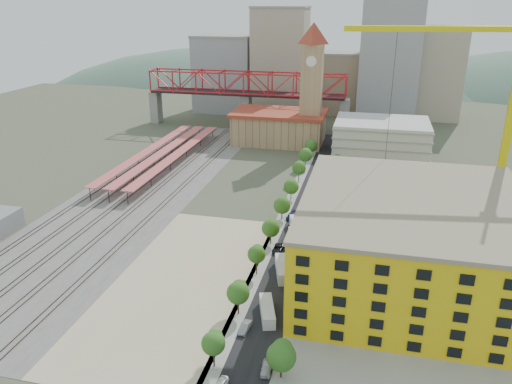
% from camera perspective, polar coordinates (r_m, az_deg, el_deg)
% --- Properties ---
extents(ground, '(400.00, 400.00, 0.00)m').
position_cam_1_polar(ground, '(133.43, -1.88, -3.55)').
color(ground, '#474C38').
rests_on(ground, ground).
extents(ballast_strip, '(36.00, 165.00, 0.06)m').
position_cam_1_polar(ballast_strip, '(160.65, -12.72, 0.31)').
color(ballast_strip, '#605E59').
rests_on(ballast_strip, ground).
extents(dirt_lot, '(28.00, 67.00, 0.06)m').
position_cam_1_polar(dirt_lot, '(108.14, -8.37, -10.07)').
color(dirt_lot, tan).
rests_on(dirt_lot, ground).
extents(street_asphalt, '(12.00, 170.00, 0.06)m').
position_cam_1_polar(street_asphalt, '(144.09, 5.84, -1.71)').
color(street_asphalt, black).
rests_on(street_asphalt, ground).
extents(sidewalk_west, '(3.00, 170.00, 0.04)m').
position_cam_1_polar(sidewalk_west, '(144.82, 3.68, -1.53)').
color(sidewalk_west, gray).
rests_on(sidewalk_west, ground).
extents(sidewalk_east, '(3.00, 170.00, 0.04)m').
position_cam_1_polar(sidewalk_east, '(143.59, 8.01, -1.90)').
color(sidewalk_east, gray).
rests_on(sidewalk_east, ground).
extents(construction_pad, '(50.00, 90.00, 0.06)m').
position_cam_1_polar(construction_pad, '(112.49, 18.31, -9.69)').
color(construction_pad, gray).
rests_on(construction_pad, ground).
extents(rail_tracks, '(26.56, 160.00, 0.18)m').
position_cam_1_polar(rail_tracks, '(161.38, -13.30, 0.40)').
color(rail_tracks, '#382B23').
rests_on(rail_tracks, ground).
extents(platform_canopies, '(16.00, 80.00, 4.12)m').
position_cam_1_polar(platform_canopies, '(185.05, -10.60, 4.52)').
color(platform_canopies, '#D16150').
rests_on(platform_canopies, ground).
extents(station_hall, '(38.00, 24.00, 13.10)m').
position_cam_1_polar(station_hall, '(208.24, 2.67, 7.46)').
color(station_hall, tan).
rests_on(station_hall, ground).
extents(clock_tower, '(12.00, 12.00, 52.00)m').
position_cam_1_polar(clock_tower, '(200.27, 6.42, 13.23)').
color(clock_tower, tan).
rests_on(clock_tower, ground).
extents(parking_garage, '(34.00, 26.00, 14.00)m').
position_cam_1_polar(parking_garage, '(193.23, 14.08, 5.87)').
color(parking_garage, silver).
rests_on(parking_garage, ground).
extents(truss_bridge, '(94.00, 9.60, 25.60)m').
position_cam_1_polar(truss_bridge, '(232.14, -1.15, 11.96)').
color(truss_bridge, gray).
rests_on(truss_bridge, ground).
extents(construction_building, '(44.60, 50.60, 18.80)m').
position_cam_1_polar(construction_building, '(107.86, 17.29, -5.29)').
color(construction_building, '#FEB215').
rests_on(construction_building, ground).
extents(street_trees, '(15.40, 124.40, 8.00)m').
position_cam_1_polar(street_trees, '(135.01, 5.26, -3.33)').
color(street_trees, '#245B1B').
rests_on(street_trees, ground).
extents(skyline, '(133.00, 46.00, 60.00)m').
position_cam_1_polar(skyline, '(262.53, 8.03, 13.70)').
color(skyline, '#9EA0A3').
rests_on(skyline, ground).
extents(distant_hills, '(647.00, 264.00, 227.00)m').
position_cam_1_polar(distant_hills, '(400.68, 14.37, 0.67)').
color(distant_hills, '#4C6B59').
rests_on(distant_hills, ground).
extents(tower_crane, '(54.02, 9.81, 58.00)m').
position_cam_1_polar(tower_crane, '(130.68, 26.00, 10.29)').
color(tower_crane, yellow).
rests_on(tower_crane, ground).
extents(site_trailer_a, '(4.86, 9.18, 2.43)m').
position_cam_1_polar(site_trailer_a, '(95.90, 1.29, -13.44)').
color(site_trailer_a, silver).
rests_on(site_trailer_a, ground).
extents(site_trailer_b, '(5.11, 10.18, 2.69)m').
position_cam_1_polar(site_trailer_b, '(108.99, 3.05, -8.79)').
color(site_trailer_b, silver).
rests_on(site_trailer_b, ground).
extents(site_trailer_c, '(3.90, 10.13, 2.70)m').
position_cam_1_polar(site_trailer_c, '(121.29, 4.27, -5.54)').
color(site_trailer_c, silver).
rests_on(site_trailer_c, ground).
extents(site_trailer_d, '(5.92, 10.70, 2.84)m').
position_cam_1_polar(site_trailer_d, '(127.89, 4.81, -4.05)').
color(site_trailer_d, silver).
rests_on(site_trailer_d, ground).
extents(car_1, '(1.91, 4.27, 1.36)m').
position_cam_1_polar(car_1, '(92.69, -1.28, -15.23)').
color(car_1, gray).
rests_on(car_1, ground).
extents(car_2, '(2.33, 4.84, 1.33)m').
position_cam_1_polar(car_2, '(118.70, 2.52, -6.50)').
color(car_2, black).
rests_on(car_2, ground).
extents(car_3, '(2.69, 5.25, 1.46)m').
position_cam_1_polar(car_3, '(136.23, 4.10, -2.72)').
color(car_3, navy).
rests_on(car_3, ground).
extents(car_4, '(2.01, 4.23, 1.40)m').
position_cam_1_polar(car_4, '(84.36, 1.20, -19.49)').
color(car_4, silver).
rests_on(car_4, ground).
extents(car_5, '(2.26, 5.06, 1.61)m').
position_cam_1_polar(car_5, '(107.33, 4.47, -9.67)').
color(car_5, '#9E9EA3').
rests_on(car_5, ground).
extents(car_6, '(2.52, 4.88, 1.32)m').
position_cam_1_polar(car_6, '(151.00, 7.39, -0.44)').
color(car_6, black).
rests_on(car_6, ground).
extents(car_7, '(2.85, 5.26, 1.45)m').
position_cam_1_polar(car_7, '(161.89, 7.85, 1.06)').
color(car_7, navy).
rests_on(car_7, ground).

